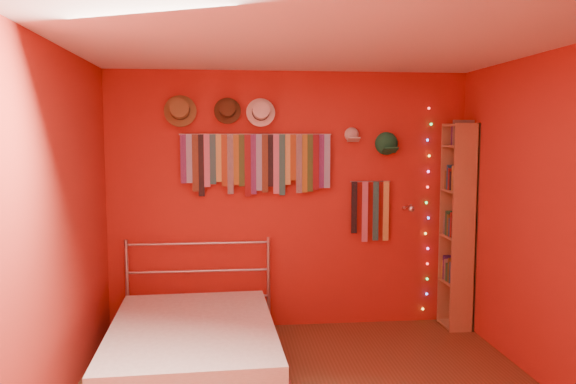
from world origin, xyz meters
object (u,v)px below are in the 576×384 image
object	(u,v)px
tie_rack	(257,161)
reading_lamp	(410,208)
bed	(193,347)
bookshelf	(461,225)

from	to	relation	value
tie_rack	reading_lamp	bearing A→B (deg)	-5.67
tie_rack	reading_lamp	world-z (taller)	tie_rack
tie_rack	bed	xyz separation A→B (m)	(-0.57, -0.99, -1.43)
reading_lamp	tie_rack	bearing A→B (deg)	174.33
reading_lamp	bookshelf	distance (m)	0.54
reading_lamp	bed	size ratio (longest dim) A/B	0.14
bookshelf	tie_rack	bearing A→B (deg)	175.52
tie_rack	reading_lamp	size ratio (longest dim) A/B	5.38
bed	bookshelf	bearing A→B (deg)	16.17
reading_lamp	bookshelf	world-z (taller)	bookshelf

